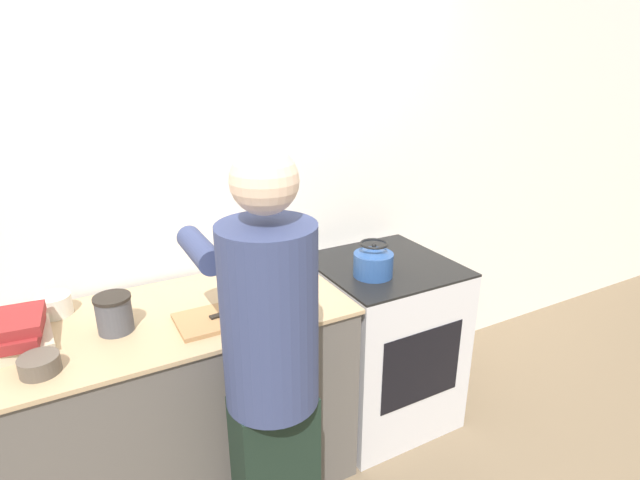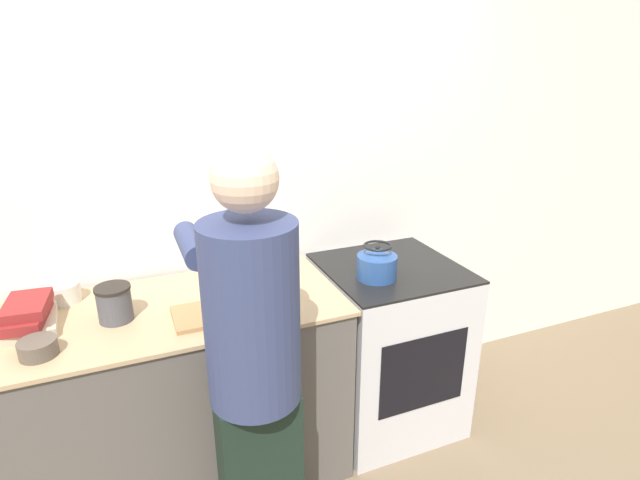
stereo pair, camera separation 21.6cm
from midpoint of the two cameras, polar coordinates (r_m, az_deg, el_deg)
name	(u,v)px [view 2 (the right image)]	position (r m, az deg, el deg)	size (l,w,h in m)	color
wall_back	(228,187)	(2.51, -8.04, 5.96)	(8.00, 0.05, 2.60)	white
counter	(185,394)	(2.45, -12.70, -16.84)	(1.43, 0.71, 0.90)	#5B5651
oven	(388,345)	(2.77, 10.01, -11.79)	(0.67, 0.67, 0.91)	silver
person	(254,361)	(1.80, -4.12, -13.75)	(0.37, 0.61, 1.67)	black
cutting_board	(222,311)	(2.12, -8.28, -8.14)	(0.40, 0.23, 0.02)	#A87A4C
knife	(230,307)	(2.13, -7.44, -7.66)	(0.22, 0.05, 0.01)	silver
kettle	(377,264)	(2.39, 9.10, -2.78)	(0.19, 0.19, 0.17)	#284C8C
bowl_prep	(64,293)	(2.40, -24.97, -5.52)	(0.13, 0.13, 0.09)	silver
bowl_mixing	(38,348)	(2.03, -26.91, -11.03)	(0.13, 0.13, 0.06)	brown
canister_jar	(114,303)	(2.14, -19.82, -6.89)	(0.14, 0.14, 0.15)	#4C4C51
book_stack	(28,316)	(2.22, -28.05, -7.77)	(0.21, 0.30, 0.12)	beige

